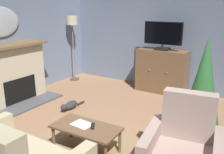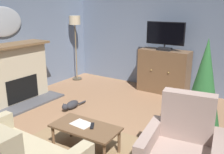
{
  "view_description": "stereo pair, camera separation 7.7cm",
  "coord_description": "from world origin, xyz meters",
  "views": [
    {
      "loc": [
        1.86,
        -2.73,
        2.07
      ],
      "look_at": [
        -0.06,
        0.33,
        1.02
      ],
      "focal_mm": 39.13,
      "sensor_mm": 36.0,
      "label": 1
    },
    {
      "loc": [
        1.92,
        -2.69,
        2.07
      ],
      "look_at": [
        -0.06,
        0.33,
        1.02
      ],
      "focal_mm": 39.13,
      "sensor_mm": 36.0,
      "label": 2
    }
  ],
  "objects": [
    {
      "name": "ground_plane",
      "position": [
        0.0,
        0.0,
        -0.02
      ],
      "size": [
        6.54,
        6.9,
        0.04
      ],
      "primitive_type": "cube",
      "color": "#936B4C"
    },
    {
      "name": "wall_back",
      "position": [
        0.0,
        3.2,
        1.31
      ],
      "size": [
        6.54,
        0.1,
        2.62
      ],
      "primitive_type": "cube",
      "color": "slate",
      "rests_on": "ground_plane"
    },
    {
      "name": "rug_central",
      "position": [
        -0.14,
        -0.29,
        0.01
      ],
      "size": [
        2.06,
        1.6,
        0.01
      ],
      "primitive_type": "cube",
      "color": "#8E704C",
      "rests_on": "ground_plane"
    },
    {
      "name": "fireplace",
      "position": [
        -2.69,
        0.46,
        0.62
      ],
      "size": [
        0.93,
        1.61,
        1.3
      ],
      "color": "#4C4C51",
      "rests_on": "ground_plane"
    },
    {
      "name": "wall_mirror_oval",
      "position": [
        -2.94,
        0.46,
        1.75
      ],
      "size": [
        0.06,
        0.94,
        0.64
      ],
      "primitive_type": "ellipsoid",
      "color": "#B2B7BF"
    },
    {
      "name": "tv_cabinet",
      "position": [
        -0.19,
        2.85,
        0.51
      ],
      "size": [
        1.21,
        0.51,
        1.06
      ],
      "color": "#4A3523",
      "rests_on": "ground_plane"
    },
    {
      "name": "television",
      "position": [
        -0.19,
        2.8,
        1.41
      ],
      "size": [
        0.93,
        0.2,
        0.67
      ],
      "color": "black",
      "rests_on": "tv_cabinet"
    },
    {
      "name": "coffee_table",
      "position": [
        -0.15,
        -0.24,
        0.35
      ],
      "size": [
        1.02,
        0.55,
        0.4
      ],
      "color": "brown",
      "rests_on": "ground_plane"
    },
    {
      "name": "tv_remote",
      "position": [
        -0.06,
        -0.2,
        0.41
      ],
      "size": [
        0.13,
        0.17,
        0.02
      ],
      "primitive_type": "cube",
      "rotation": [
        0.0,
        0.0,
        5.27
      ],
      "color": "black",
      "rests_on": "coffee_table"
    },
    {
      "name": "folded_newspaper",
      "position": [
        -0.24,
        -0.22,
        0.4
      ],
      "size": [
        0.31,
        0.24,
        0.01
      ],
      "primitive_type": "cube",
      "rotation": [
        0.0,
        0.0,
        -0.07
      ],
      "color": "silver",
      "rests_on": "coffee_table"
    },
    {
      "name": "potted_plant_leafy_by_curtain",
      "position": [
        1.2,
        0.8,
        0.9
      ],
      "size": [
        0.57,
        0.57,
        1.66
      ],
      "color": "slate",
      "rests_on": "ground_plane"
    },
    {
      "name": "cat",
      "position": [
        -1.37,
        0.78,
        0.09
      ],
      "size": [
        0.17,
        0.66,
        0.19
      ],
      "color": "#2D2D33",
      "rests_on": "ground_plane"
    },
    {
      "name": "floor_lamp",
      "position": [
        -2.7,
        2.47,
        1.47
      ],
      "size": [
        0.31,
        0.31,
        1.82
      ],
      "color": "#4C4233",
      "rests_on": "ground_plane"
    }
  ]
}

